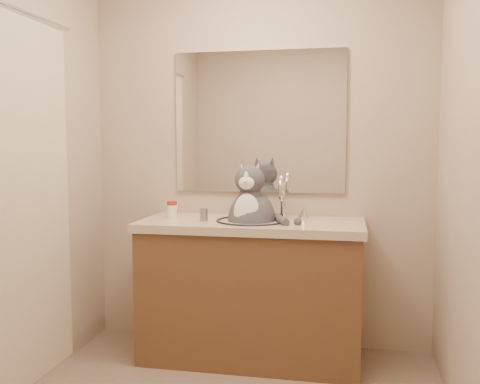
# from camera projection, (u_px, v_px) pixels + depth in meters

# --- Properties ---
(room) EXTENTS (2.22, 2.52, 2.42)m
(room) POSITION_uv_depth(u_px,v_px,m) (211.00, 170.00, 2.24)
(room) COLOR #846A5B
(room) RESTS_ON ground
(vanity) EXTENTS (1.34, 0.59, 1.12)m
(vanity) POSITION_uv_depth(u_px,v_px,m) (251.00, 287.00, 3.25)
(vanity) COLOR brown
(vanity) RESTS_ON ground
(mirror) EXTENTS (1.10, 0.02, 0.90)m
(mirror) POSITION_uv_depth(u_px,v_px,m) (259.00, 122.00, 3.42)
(mirror) COLOR white
(mirror) RESTS_ON room
(shower_curtain) EXTENTS (0.02, 1.30, 1.93)m
(shower_curtain) POSITION_uv_depth(u_px,v_px,m) (4.00, 203.00, 2.55)
(shower_curtain) COLOR beige
(shower_curtain) RESTS_ON ground
(cat) EXTENTS (0.41, 0.36, 0.58)m
(cat) POSITION_uv_depth(u_px,v_px,m) (251.00, 216.00, 3.21)
(cat) COLOR #48484D
(cat) RESTS_ON vanity
(pill_bottle_redcap) EXTENTS (0.07, 0.07, 0.11)m
(pill_bottle_redcap) POSITION_uv_depth(u_px,v_px,m) (172.00, 210.00, 3.31)
(pill_bottle_redcap) COLOR white
(pill_bottle_redcap) RESTS_ON vanity
(pill_bottle_orange) EXTENTS (0.07, 0.07, 0.10)m
(pill_bottle_orange) POSITION_uv_depth(u_px,v_px,m) (173.00, 211.00, 3.32)
(pill_bottle_orange) COLOR white
(pill_bottle_orange) RESTS_ON vanity
(grey_canister) EXTENTS (0.05, 0.05, 0.07)m
(grey_canister) POSITION_uv_depth(u_px,v_px,m) (204.00, 215.00, 3.20)
(grey_canister) COLOR gray
(grey_canister) RESTS_ON vanity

